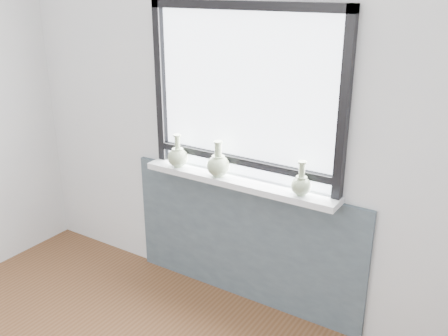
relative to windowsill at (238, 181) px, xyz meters
The scene contains 7 objects.
back_wall 0.43m from the windowsill, 90.00° to the left, with size 3.60×0.02×2.60m, color silver.
apron_panel 0.46m from the windowsill, 90.00° to the left, with size 1.70×0.03×0.86m, color #4D5C67.
windowsill is the anchor object (origin of this frame).
window 0.56m from the windowsill, 90.00° to the left, with size 1.30×0.06×1.05m.
vase_a 0.46m from the windowsill, behind, with size 0.14×0.14×0.22m.
vase_b 0.16m from the windowsill, 167.00° to the right, with size 0.15×0.15×0.23m.
vase_c 0.44m from the windowsill, ahead, with size 0.12×0.12×0.20m.
Camera 1 is at (1.48, -0.77, 2.05)m, focal length 40.00 mm.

